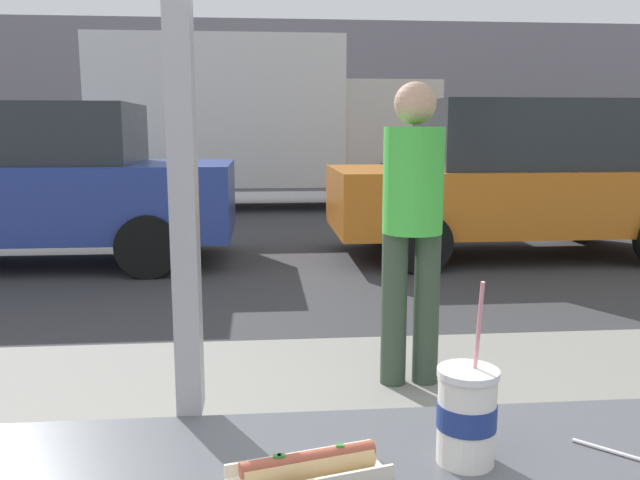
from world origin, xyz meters
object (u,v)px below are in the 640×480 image
Objects in this scene: soda_cup_right at (467,414)px; parked_car_orange at (517,179)px; pedestrian at (412,215)px; hotdog_tray_near at (309,468)px; box_truck at (257,119)px; parked_car_blue at (34,184)px.

parked_car_orange is (2.67, 6.46, -0.12)m from soda_cup_right.
pedestrian is at bearing 79.03° from soda_cup_right.
hotdog_tray_near is 7.14m from parked_car_orange.
soda_cup_right is 0.05× the size of box_truck.
pedestrian is (-2.21, -4.08, 0.14)m from parked_car_orange.
box_truck is (-0.10, 11.72, 0.71)m from hotdog_tray_near.
soda_cup_right is 2.43m from pedestrian.
hotdog_tray_near is 0.06× the size of parked_car_orange.
hotdog_tray_near is at bearing -89.49° from box_truck.
pedestrian reaches higher than hotdog_tray_near.
soda_cup_right is 0.07× the size of parked_car_orange.
hotdog_tray_near is 0.17× the size of pedestrian.
hotdog_tray_near is at bearing -171.96° from soda_cup_right.
parked_car_blue is (-2.83, 6.46, -0.13)m from soda_cup_right.
box_truck is (-0.38, 11.68, 0.65)m from soda_cup_right.
hotdog_tray_near is 0.06× the size of parked_car_blue.
box_truck is (2.45, 5.21, 0.77)m from parked_car_blue.
soda_cup_right reaches higher than hotdog_tray_near.
parked_car_orange is at bearing -59.67° from box_truck.
parked_car_blue reaches higher than soda_cup_right.
parked_car_blue is 0.69× the size of box_truck.
parked_car_blue is 5.24m from pedestrian.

